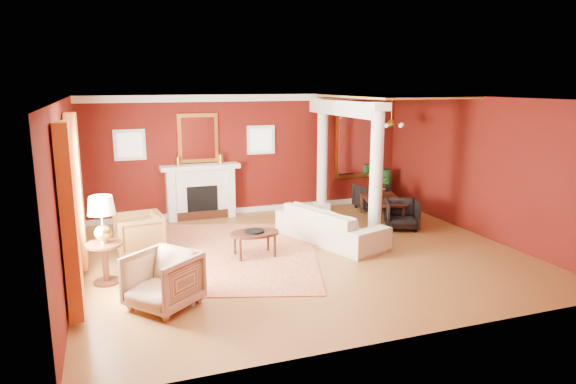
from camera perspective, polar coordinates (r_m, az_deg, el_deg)
name	(u,v)px	position (r m, az deg, el deg)	size (l,w,h in m)	color
ground	(302,254)	(9.79, 1.58, -6.88)	(8.00, 8.00, 0.00)	brown
room_shell	(303,148)	(9.33, 1.65, 4.92)	(8.04, 7.04, 2.92)	#510F0B
fireplace	(201,191)	(12.38, -9.65, 0.08)	(1.85, 0.42, 1.29)	white
overmantel_mirror	(198,138)	(12.32, -9.97, 5.92)	(0.95, 0.07, 1.15)	gold
flank_window_left	(130,145)	(12.18, -17.18, 5.03)	(0.70, 0.07, 0.70)	white
flank_window_right	(261,140)	(12.69, -3.02, 5.81)	(0.70, 0.07, 0.70)	white
left_window	(72,204)	(8.23, -22.86, -1.20)	(0.21, 2.55, 2.60)	white
column_front	(376,172)	(10.41, 9.78, 2.21)	(0.36, 0.36, 2.80)	white
column_back	(322,155)	(12.80, 3.84, 4.17)	(0.36, 0.36, 2.80)	white
header_beam	(343,108)	(11.70, 6.10, 9.26)	(0.30, 3.20, 0.32)	white
amber_ceiling	(392,96)	(12.10, 11.44, 10.37)	(2.30, 3.40, 0.04)	gold
dining_mirror	(357,146)	(13.71, 7.72, 5.12)	(1.30, 0.07, 1.70)	gold
chandelier	(391,124)	(12.20, 11.40, 7.45)	(0.60, 0.62, 0.75)	#BC923B
crown_trim	(251,98)	(12.55, -4.18, 10.39)	(8.00, 0.08, 0.16)	white
base_trim	(252,209)	(12.93, -3.99, -1.93)	(8.00, 0.08, 0.12)	white
rug	(234,253)	(9.84, -6.05, -6.80)	(3.07, 4.09, 0.02)	maroon
sofa	(330,219)	(10.43, 4.74, -3.00)	(2.43, 0.71, 0.95)	#F2EBCB
armchair_leopard	(139,232)	(10.01, -16.24, -4.33)	(0.84, 0.79, 0.87)	black
armchair_stripe	(163,278)	(7.63, -13.73, -9.25)	(0.87, 0.81, 0.89)	tan
coffee_table	(255,234)	(9.54, -3.74, -4.73)	(0.93, 0.93, 0.47)	black
coffee_book	(252,226)	(9.54, -4.04, -3.80)	(0.15, 0.02, 0.20)	black
side_table	(103,226)	(8.64, -19.90, -3.54)	(0.58, 0.58, 1.44)	black
dining_table	(383,203)	(12.26, 10.50, -1.18)	(1.49, 0.52, 0.83)	black
dining_chair_near	(402,213)	(11.60, 12.55, -2.29)	(0.70, 0.65, 0.72)	black
dining_chair_far	(371,195)	(13.28, 9.18, -0.35)	(0.70, 0.66, 0.72)	black
green_urn	(384,191)	(13.79, 10.66, 0.13)	(0.40, 0.40, 0.97)	#133E1A
potted_plant	(380,176)	(12.16, 10.20, 1.73)	(0.49, 0.54, 0.42)	#26591E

